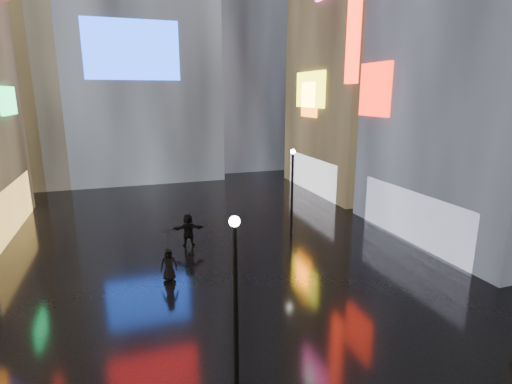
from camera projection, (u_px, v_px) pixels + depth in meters
name	position (u px, v px, depth m)	size (l,w,h in m)	color
ground	(211.00, 245.00, 22.54)	(140.00, 140.00, 0.00)	black
building_right_far	(370.00, 24.00, 33.27)	(10.28, 12.00, 28.00)	black
tower_flank_right	(237.00, 15.00, 45.15)	(12.00, 12.00, 34.00)	black
tower_flank_left	(0.00, 40.00, 35.40)	(10.00, 10.00, 26.00)	black
lamp_near	(235.00, 293.00, 11.10)	(0.30, 0.30, 5.20)	black
lamp_far	(292.00, 187.00, 23.80)	(0.30, 0.30, 5.20)	black
pedestrian_4	(169.00, 265.00, 18.17)	(0.75, 0.49, 1.54)	black
pedestrian_5	(188.00, 230.00, 22.24)	(1.74, 0.56, 1.88)	black
umbrella_2	(167.00, 239.00, 17.87)	(1.03, 1.05, 0.94)	black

